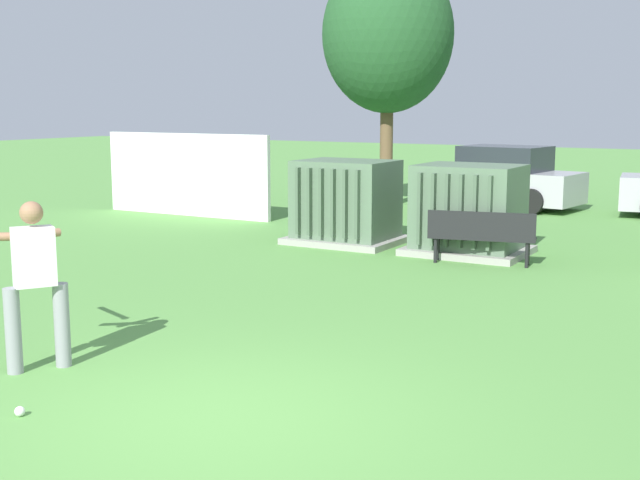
{
  "coord_description": "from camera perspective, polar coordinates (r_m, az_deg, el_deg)",
  "views": [
    {
      "loc": [
        4.17,
        -5.5,
        2.69
      ],
      "look_at": [
        -0.96,
        3.5,
        1.0
      ],
      "focal_mm": 46.73,
      "sensor_mm": 36.0,
      "label": 1
    }
  ],
  "objects": [
    {
      "name": "transformer_mid_west",
      "position": [
        15.28,
        10.14,
        1.98
      ],
      "size": [
        2.1,
        1.7,
        1.62
      ],
      "color": "#9E9B93",
      "rests_on": "ground"
    },
    {
      "name": "fence_panel",
      "position": [
        20.6,
        -9.13,
        4.45
      ],
      "size": [
        4.8,
        0.12,
        2.0
      ],
      "primitive_type": "cube",
      "color": "white",
      "rests_on": "ground"
    },
    {
      "name": "transformer_west",
      "position": [
        16.26,
        1.78,
        2.55
      ],
      "size": [
        2.1,
        1.7,
        1.62
      ],
      "color": "#9E9B93",
      "rests_on": "ground"
    },
    {
      "name": "sports_ball",
      "position": [
        7.86,
        -19.87,
        -10.98
      ],
      "size": [
        0.09,
        0.09,
        0.09
      ],
      "primitive_type": "sphere",
      "color": "white",
      "rests_on": "ground"
    },
    {
      "name": "parked_car_leftmost",
      "position": [
        22.47,
        12.24,
        4.11
      ],
      "size": [
        4.4,
        2.36,
        1.62
      ],
      "color": "#B2B2B7",
      "rests_on": "ground"
    },
    {
      "name": "ground_plane",
      "position": [
        7.41,
        -7.12,
        -12.11
      ],
      "size": [
        96.0,
        96.0,
        0.0
      ],
      "primitive_type": "plane",
      "color": "#5B9947"
    },
    {
      "name": "tree_left",
      "position": [
        22.18,
        4.66,
        13.81
      ],
      "size": [
        3.4,
        3.4,
        6.5
      ],
      "color": "brown",
      "rests_on": "ground"
    },
    {
      "name": "batter",
      "position": [
        8.93,
        -19.0,
        -2.31
      ],
      "size": [
        1.48,
        1.1,
        1.74
      ],
      "color": "gray",
      "rests_on": "ground"
    },
    {
      "name": "park_bench",
      "position": [
        14.32,
        11.0,
        0.44
      ],
      "size": [
        1.84,
        0.76,
        0.92
      ],
      "color": "black",
      "rests_on": "ground"
    }
  ]
}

